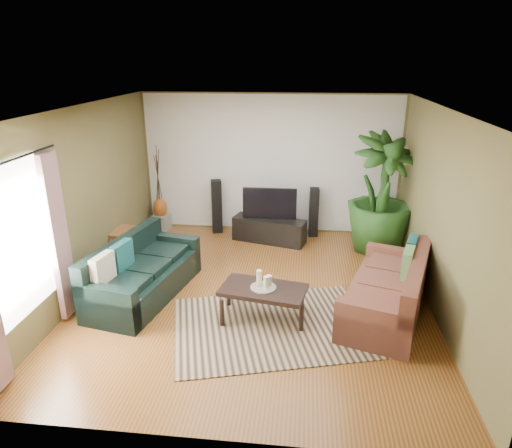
# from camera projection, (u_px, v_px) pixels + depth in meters

# --- Properties ---
(floor) EXTENTS (5.50, 5.50, 0.00)m
(floor) POSITION_uv_depth(u_px,v_px,m) (255.00, 295.00, 6.78)
(floor) COLOR brown
(floor) RESTS_ON ground
(ceiling) EXTENTS (5.50, 5.50, 0.00)m
(ceiling) POSITION_uv_depth(u_px,v_px,m) (254.00, 109.00, 5.84)
(ceiling) COLOR white
(ceiling) RESTS_ON ground
(wall_back) EXTENTS (5.00, 0.00, 5.00)m
(wall_back) POSITION_uv_depth(u_px,v_px,m) (270.00, 164.00, 8.87)
(wall_back) COLOR brown
(wall_back) RESTS_ON ground
(wall_front) EXTENTS (5.00, 0.00, 5.00)m
(wall_front) POSITION_uv_depth(u_px,v_px,m) (217.00, 314.00, 3.75)
(wall_front) COLOR brown
(wall_front) RESTS_ON ground
(wall_left) EXTENTS (0.00, 5.50, 5.50)m
(wall_left) POSITION_uv_depth(u_px,v_px,m) (82.00, 203.00, 6.57)
(wall_left) COLOR brown
(wall_left) RESTS_ON ground
(wall_right) EXTENTS (0.00, 5.50, 5.50)m
(wall_right) POSITION_uv_depth(u_px,v_px,m) (441.00, 215.00, 6.05)
(wall_right) COLOR brown
(wall_right) RESTS_ON ground
(backwall_panel) EXTENTS (4.90, 0.00, 4.90)m
(backwall_panel) POSITION_uv_depth(u_px,v_px,m) (270.00, 164.00, 8.86)
(backwall_panel) COLOR white
(backwall_panel) RESTS_ON ground
(window_pane) EXTENTS (0.00, 1.80, 1.80)m
(window_pane) POSITION_uv_depth(u_px,v_px,m) (16.00, 242.00, 5.06)
(window_pane) COLOR white
(window_pane) RESTS_ON ground
(curtain_far) EXTENTS (0.08, 0.35, 2.20)m
(curtain_far) POSITION_uv_depth(u_px,v_px,m) (59.00, 238.00, 5.84)
(curtain_far) COLOR gray
(curtain_far) RESTS_ON ground
(curtain_rod) EXTENTS (0.03, 1.90, 0.03)m
(curtain_rod) POSITION_uv_depth(u_px,v_px,m) (5.00, 162.00, 4.74)
(curtain_rod) COLOR black
(curtain_rod) RESTS_ON ground
(sofa_left) EXTENTS (1.25, 2.16, 0.85)m
(sofa_left) POSITION_uv_depth(u_px,v_px,m) (144.00, 269.00, 6.64)
(sofa_left) COLOR black
(sofa_left) RESTS_ON floor
(sofa_right) EXTENTS (1.50, 2.21, 0.85)m
(sofa_right) POSITION_uv_depth(u_px,v_px,m) (386.00, 285.00, 6.16)
(sofa_right) COLOR brown
(sofa_right) RESTS_ON floor
(area_rug) EXTENTS (2.93, 2.42, 0.01)m
(area_rug) POSITION_uv_depth(u_px,v_px,m) (273.00, 326.00, 5.99)
(area_rug) COLOR tan
(area_rug) RESTS_ON floor
(coffee_table) EXTENTS (1.21, 0.81, 0.46)m
(coffee_table) POSITION_uv_depth(u_px,v_px,m) (263.00, 303.00, 6.11)
(coffee_table) COLOR black
(coffee_table) RESTS_ON floor
(candle_tray) EXTENTS (0.34, 0.34, 0.02)m
(candle_tray) POSITION_uv_depth(u_px,v_px,m) (263.00, 287.00, 6.03)
(candle_tray) COLOR gray
(candle_tray) RESTS_ON coffee_table
(candle_tall) EXTENTS (0.07, 0.07, 0.22)m
(candle_tall) POSITION_uv_depth(u_px,v_px,m) (259.00, 278.00, 6.02)
(candle_tall) COLOR #F2ECCC
(candle_tall) RESTS_ON candle_tray
(candle_mid) EXTENTS (0.07, 0.07, 0.17)m
(candle_mid) POSITION_uv_depth(u_px,v_px,m) (266.00, 283.00, 5.96)
(candle_mid) COLOR #ECE4C7
(candle_mid) RESTS_ON candle_tray
(candle_short) EXTENTS (0.07, 0.07, 0.14)m
(candle_short) POSITION_uv_depth(u_px,v_px,m) (269.00, 280.00, 6.05)
(candle_short) COLOR #F3E3CD
(candle_short) RESTS_ON candle_tray
(tv_stand) EXTENTS (1.43, 0.76, 0.46)m
(tv_stand) POSITION_uv_depth(u_px,v_px,m) (269.00, 230.00, 8.65)
(tv_stand) COLOR black
(tv_stand) RESTS_ON floor
(television) EXTENTS (1.01, 0.05, 0.59)m
(television) POSITION_uv_depth(u_px,v_px,m) (270.00, 203.00, 8.49)
(television) COLOR black
(television) RESTS_ON tv_stand
(speaker_left) EXTENTS (0.24, 0.26, 1.06)m
(speaker_left) POSITION_uv_depth(u_px,v_px,m) (217.00, 206.00, 9.03)
(speaker_left) COLOR black
(speaker_left) RESTS_ON floor
(speaker_right) EXTENTS (0.19, 0.20, 0.96)m
(speaker_right) POSITION_uv_depth(u_px,v_px,m) (314.00, 212.00, 8.85)
(speaker_right) COLOR black
(speaker_right) RESTS_ON floor
(potted_plant) EXTENTS (1.61, 1.61, 2.11)m
(potted_plant) POSITION_uv_depth(u_px,v_px,m) (381.00, 194.00, 8.02)
(potted_plant) COLOR #204918
(potted_plant) RESTS_ON floor
(plant_pot) EXTENTS (0.39, 0.39, 0.30)m
(plant_pot) POSITION_uv_depth(u_px,v_px,m) (376.00, 241.00, 8.33)
(plant_pot) COLOR black
(plant_pot) RESTS_ON floor
(pedestal) EXTENTS (0.36, 0.36, 0.31)m
(pedestal) POSITION_uv_depth(u_px,v_px,m) (161.00, 222.00, 9.28)
(pedestal) COLOR #959592
(pedestal) RESTS_ON floor
(vase) EXTENTS (0.28, 0.28, 0.40)m
(vase) POSITION_uv_depth(u_px,v_px,m) (160.00, 208.00, 9.18)
(vase) COLOR #964E1B
(vase) RESTS_ON pedestal
(side_table) EXTENTS (0.60, 0.60, 0.57)m
(side_table) POSITION_uv_depth(u_px,v_px,m) (130.00, 246.00, 7.77)
(side_table) COLOR #8F5D2F
(side_table) RESTS_ON floor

